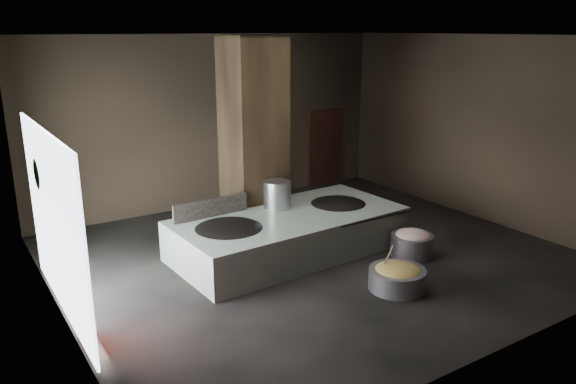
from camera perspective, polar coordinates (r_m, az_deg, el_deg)
floor at (r=12.00m, az=2.42°, el=-6.68°), size 10.00×9.00×0.10m
ceiling at (r=11.05m, az=2.72°, el=15.85°), size 10.00×9.00×0.10m
back_wall at (r=15.18m, az=-7.51°, el=7.14°), size 10.00×0.10×4.50m
front_wall at (r=8.16m, az=21.39°, el=-1.86°), size 10.00×0.10×4.50m
left_wall at (r=9.40m, az=-23.41°, el=0.24°), size 0.10×9.00×4.50m
right_wall at (r=14.77m, az=18.85°, el=6.16°), size 0.10×9.00×4.50m
pillar at (r=12.72m, az=-3.53°, el=5.48°), size 1.20×1.20×4.50m
hearth_platform at (r=12.01m, az=0.11°, el=-4.20°), size 5.00×2.56×0.85m
platform_cap at (r=11.88m, az=0.11°, el=-2.44°), size 4.79×2.30×0.03m
wok_left at (r=11.18m, az=-6.01°, el=-4.12°), size 1.54×1.54×0.43m
wok_left_rim at (r=11.16m, az=-6.02°, el=-3.78°), size 1.57×1.57×0.05m
wok_right at (r=12.69m, az=5.11°, el=-1.58°), size 1.44×1.44×0.40m
wok_right_rim at (r=12.66m, az=5.12°, el=-1.28°), size 1.47×1.47×0.05m
stock_pot at (r=12.25m, az=-1.09°, el=-0.31°), size 0.60×0.60×0.64m
splash_guard at (r=11.77m, az=-7.83°, el=-1.68°), size 1.70×0.14×0.43m
cook at (r=13.77m, az=-1.23°, el=0.50°), size 0.76×0.64×1.76m
veg_basin at (r=10.65m, az=11.03°, el=-8.66°), size 1.24×1.24×0.39m
veg_fill at (r=10.59m, az=11.07°, el=-7.90°), size 0.86×0.86×0.27m
ladle at (r=10.51m, az=9.97°, el=-6.83°), size 0.12×0.41×0.75m
meat_basin at (r=12.13m, az=12.46°, el=-5.33°), size 1.09×1.09×0.48m
meat_fill at (r=12.06m, az=12.52°, el=-4.40°), size 0.73×0.73×0.28m
doorway_near at (r=15.85m, az=-3.28°, el=3.41°), size 1.18×0.08×2.38m
doorway_near_glow at (r=15.71m, az=-2.23°, el=3.12°), size 0.82×0.04×1.94m
doorway_far at (r=17.13m, az=3.72°, el=4.39°), size 1.18×0.08×2.38m
doorway_far_glow at (r=17.06m, az=3.13°, el=4.17°), size 0.75×0.04×1.77m
left_opening at (r=9.79m, az=-22.62°, el=-3.06°), size 0.04×4.20×3.10m
pavilion_sliver at (r=8.89m, az=-20.01°, el=-9.97°), size 0.05×0.90×1.70m
tree_silhouette at (r=10.69m, az=-23.57°, el=1.76°), size 0.28×1.10×1.10m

